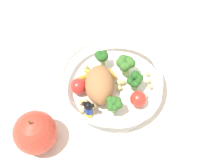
{
  "coord_description": "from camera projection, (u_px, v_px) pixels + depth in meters",
  "views": [
    {
      "loc": [
        0.3,
        0.17,
        0.57
      ],
      "look_at": [
        0.02,
        0.0,
        0.03
      ],
      "focal_mm": 49.49,
      "sensor_mm": 36.0,
      "label": 1
    }
  ],
  "objects": [
    {
      "name": "ground_plane",
      "position": [
        114.0,
        84.0,
        0.67
      ],
      "size": [
        2.4,
        2.4,
        0.0
      ],
      "primitive_type": "plane",
      "color": "silver"
    },
    {
      "name": "food_container",
      "position": [
        110.0,
        84.0,
        0.63
      ],
      "size": [
        0.21,
        0.21,
        0.07
      ],
      "color": "white",
      "rests_on": "ground_plane"
    },
    {
      "name": "loose_apple",
      "position": [
        35.0,
        133.0,
        0.57
      ],
      "size": [
        0.08,
        0.08,
        0.09
      ],
      "color": "#BC3828",
      "rests_on": "ground_plane"
    }
  ]
}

